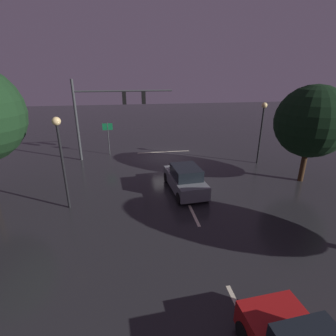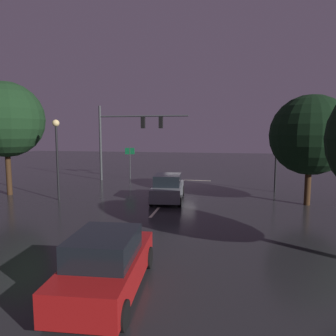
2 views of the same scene
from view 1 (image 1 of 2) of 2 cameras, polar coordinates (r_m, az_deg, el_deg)
name	(u,v)px [view 1 (image 1 of 2)]	position (r m, az deg, el deg)	size (l,w,h in m)	color
ground_plane	(166,157)	(23.01, -0.38, 2.40)	(80.00, 80.00, 0.00)	#232326
traffic_signal_assembly	(107,107)	(22.31, -13.41, 13.22)	(8.13, 0.47, 6.72)	#383A3D
lane_dash_far	(174,174)	(19.31, 1.40, -1.30)	(2.20, 0.16, 0.01)	beige
lane_dash_mid	(194,215)	(14.06, 5.84, -10.45)	(2.20, 0.16, 0.01)	beige
lane_dash_near	(240,312)	(9.73, 15.91, -28.60)	(2.20, 0.16, 0.01)	beige
stop_bar	(164,152)	(24.59, -0.96, 3.64)	(5.00, 0.16, 0.01)	beige
car_approaching	(185,179)	(16.36, 3.86, -2.55)	(2.23, 4.49, 1.70)	slate
street_lamp_left_kerb	(262,122)	(22.01, 20.34, 9.70)	(0.44, 0.44, 5.00)	black
street_lamp_right_kerb	(60,147)	(14.44, -22.95, 4.39)	(0.44, 0.44, 5.15)	black
route_sign	(108,132)	(23.98, -13.30, 7.86)	(0.90, 0.10, 2.95)	#383A3D
tree_left_near	(312,122)	(19.35, 29.49, 8.99)	(4.71, 4.71, 6.55)	#382314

